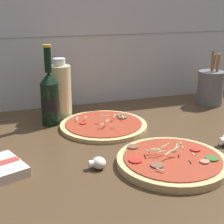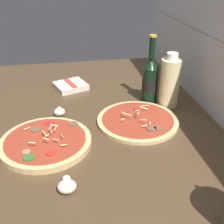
% 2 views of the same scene
% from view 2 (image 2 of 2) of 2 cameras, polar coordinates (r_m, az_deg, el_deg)
% --- Properties ---
extents(counter_slab, '(1.60, 0.90, 0.03)m').
position_cam_2_polar(counter_slab, '(0.93, -3.82, -6.11)').
color(counter_slab, '#4C3823').
rests_on(counter_slab, ground).
extents(pizza_near, '(0.29, 0.29, 0.05)m').
position_cam_2_polar(pizza_near, '(0.91, -13.31, -5.92)').
color(pizza_near, tan).
rests_on(pizza_near, counter_slab).
extents(pizza_far, '(0.29, 0.29, 0.05)m').
position_cam_2_polar(pizza_far, '(1.01, 5.24, -1.71)').
color(pizza_far, tan).
rests_on(pizza_far, counter_slab).
extents(beer_bottle, '(0.06, 0.06, 0.27)m').
position_cam_2_polar(beer_bottle, '(1.13, 7.74, 6.57)').
color(beer_bottle, black).
rests_on(beer_bottle, counter_slab).
extents(oil_bottle, '(0.08, 0.08, 0.21)m').
position_cam_2_polar(oil_bottle, '(1.11, 11.65, 5.96)').
color(oil_bottle, beige).
rests_on(oil_bottle, counter_slab).
extents(mushroom_left, '(0.05, 0.05, 0.03)m').
position_cam_2_polar(mushroom_left, '(0.73, -9.15, -14.58)').
color(mushroom_left, white).
rests_on(mushroom_left, counter_slab).
extents(mushroom_right, '(0.04, 0.04, 0.03)m').
position_cam_2_polar(mushroom_right, '(1.07, -10.63, 0.05)').
color(mushroom_right, white).
rests_on(mushroom_right, counter_slab).
extents(dish_towel, '(0.16, 0.17, 0.03)m').
position_cam_2_polar(dish_towel, '(1.29, -8.41, 5.29)').
color(dish_towel, beige).
rests_on(dish_towel, counter_slab).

